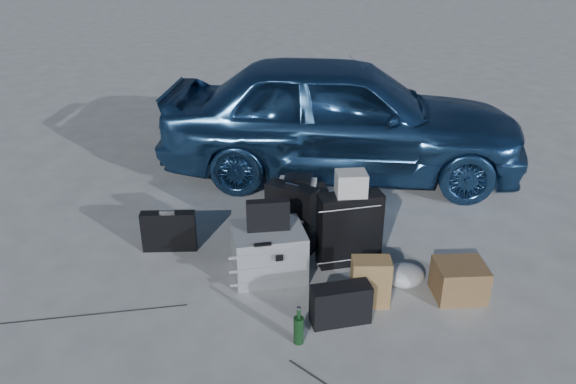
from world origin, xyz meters
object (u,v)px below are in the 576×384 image
object	(u,v)px
cardboard_box	(459,280)
green_bottle	(299,326)
duffel_bag	(296,202)
suitcase_left	(292,217)
pelican_case	(269,252)
briefcase	(169,231)
car	(342,116)
suitcase_right	(349,229)

from	to	relation	value
cardboard_box	green_bottle	size ratio (longest dim) A/B	1.32
duffel_bag	cardboard_box	distance (m)	1.92
suitcase_left	cardboard_box	xyz separation A→B (m)	(1.46, -0.59, -0.17)
pelican_case	suitcase_left	bearing A→B (deg)	55.07
pelican_case	briefcase	distance (m)	1.02
car	cardboard_box	size ratio (longest dim) A/B	10.72
suitcase_right	duffel_bag	bearing A→B (deg)	103.48
suitcase_right	pelican_case	bearing A→B (deg)	-178.24
suitcase_left	suitcase_right	bearing A→B (deg)	1.68
green_bottle	briefcase	bearing A→B (deg)	140.37
pelican_case	suitcase_right	distance (m)	0.74
pelican_case	car	bearing A→B (deg)	58.63
suitcase_right	green_bottle	size ratio (longest dim) A/B	2.25
briefcase	green_bottle	xyz separation A→B (m)	(1.36, -1.12, -0.04)
green_bottle	pelican_case	bearing A→B (deg)	113.42
pelican_case	cardboard_box	size ratio (longest dim) A/B	1.53
car	briefcase	bearing A→B (deg)	141.82
suitcase_left	duffel_bag	world-z (taller)	suitcase_left
pelican_case	suitcase_left	world-z (taller)	suitcase_left
duffel_bag	cardboard_box	bearing A→B (deg)	-54.94
briefcase	green_bottle	size ratio (longest dim) A/B	1.66
pelican_case	suitcase_right	bearing A→B (deg)	3.59
briefcase	cardboard_box	size ratio (longest dim) A/B	1.26
suitcase_left	briefcase	bearing A→B (deg)	-146.79
suitcase_left	suitcase_right	world-z (taller)	suitcase_right
car	pelican_case	bearing A→B (deg)	165.57
pelican_case	green_bottle	xyz separation A→B (m)	(0.37, -0.86, -0.07)
suitcase_right	cardboard_box	size ratio (longest dim) A/B	1.70
suitcase_left	duffel_bag	size ratio (longest dim) A/B	0.99
cardboard_box	green_bottle	bearing A→B (deg)	-148.04
car	duffel_bag	distance (m)	1.40
cardboard_box	briefcase	bearing A→B (deg)	171.95
suitcase_right	green_bottle	bearing A→B (deg)	-126.60
duffel_bag	green_bottle	distance (m)	1.99
pelican_case	suitcase_right	size ratio (longest dim) A/B	0.90
briefcase	cardboard_box	distance (m)	2.60
briefcase	suitcase_left	world-z (taller)	suitcase_left
car	duffel_bag	xyz separation A→B (m)	(-0.37, -1.23, -0.56)
cardboard_box	suitcase_right	bearing A→B (deg)	156.90
briefcase	cardboard_box	bearing A→B (deg)	-18.47
pelican_case	suitcase_right	xyz separation A→B (m)	(0.67, 0.29, 0.12)
suitcase_left	green_bottle	distance (m)	1.38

